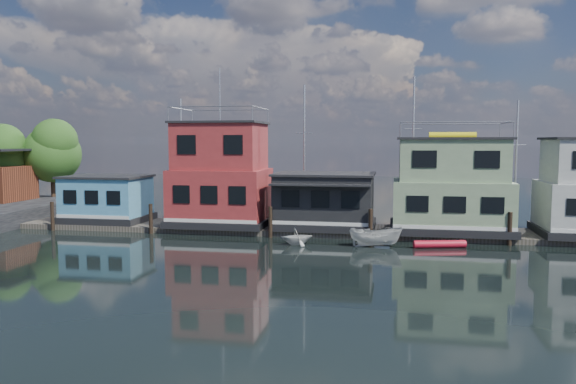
% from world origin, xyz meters
% --- Properties ---
extents(ground, '(160.00, 160.00, 0.00)m').
position_xyz_m(ground, '(0.00, 0.00, 0.00)').
color(ground, black).
rests_on(ground, ground).
extents(dock, '(48.00, 5.00, 0.40)m').
position_xyz_m(dock, '(0.00, 12.00, 0.20)').
color(dock, '#595147').
rests_on(dock, ground).
extents(houseboat_blue, '(6.40, 4.90, 3.66)m').
position_xyz_m(houseboat_blue, '(-18.00, 12.00, 2.21)').
color(houseboat_blue, black).
rests_on(houseboat_blue, dock).
extents(houseboat_red, '(7.40, 5.90, 11.86)m').
position_xyz_m(houseboat_red, '(-8.50, 12.00, 4.10)').
color(houseboat_red, black).
rests_on(houseboat_red, dock).
extents(houseboat_dark, '(7.40, 6.10, 4.06)m').
position_xyz_m(houseboat_dark, '(-0.50, 11.98, 2.42)').
color(houseboat_dark, black).
rests_on(houseboat_dark, dock).
extents(houseboat_green, '(8.40, 5.90, 7.03)m').
position_xyz_m(houseboat_green, '(8.50, 12.00, 3.55)').
color(houseboat_green, black).
rests_on(houseboat_green, dock).
extents(pilings, '(42.28, 0.28, 2.20)m').
position_xyz_m(pilings, '(-0.33, 9.20, 1.10)').
color(pilings, '#2D2116').
rests_on(pilings, ground).
extents(background_masts, '(36.40, 0.16, 12.00)m').
position_xyz_m(background_masts, '(4.76, 18.00, 5.55)').
color(background_masts, silver).
rests_on(background_masts, ground).
extents(red_kayak, '(3.38, 1.31, 0.49)m').
position_xyz_m(red_kayak, '(7.46, 7.48, 0.25)').
color(red_kayak, red).
rests_on(red_kayak, ground).
extents(motorboat, '(3.56, 1.72, 1.32)m').
position_xyz_m(motorboat, '(3.44, 7.11, 0.66)').
color(motorboat, silver).
rests_on(motorboat, ground).
extents(dinghy_white, '(2.75, 2.63, 1.13)m').
position_xyz_m(dinghy_white, '(-1.70, 6.85, 0.57)').
color(dinghy_white, silver).
rests_on(dinghy_white, ground).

